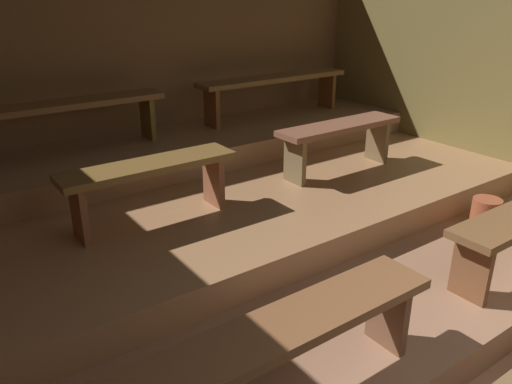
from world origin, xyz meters
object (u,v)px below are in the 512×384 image
object	(u,v)px
bench_middle_right	(340,134)
pail_lower	(485,216)
bench_middle_left	(150,176)
bench_upper_right	(274,83)
bench_lower_left	(267,346)
bench_upper_left	(59,112)

from	to	relation	value
bench_middle_right	pail_lower	distance (m)	1.46
bench_middle_left	bench_middle_right	world-z (taller)	same
bench_middle_left	bench_upper_right	world-z (taller)	bench_upper_right
bench_upper_right	pail_lower	distance (m)	2.77
bench_lower_left	bench_upper_left	size ratio (longest dim) A/B	1.00
bench_lower_left	bench_middle_left	distance (m)	1.85
bench_lower_left	pail_lower	world-z (taller)	bench_lower_left
bench_middle_right	bench_upper_left	xyz separation A→B (m)	(-2.18, 1.34, 0.26)
bench_upper_left	pail_lower	xyz separation A→B (m)	(2.59, -2.67, -0.72)
bench_lower_left	bench_upper_right	size ratio (longest dim) A/B	1.00
bench_lower_left	pail_lower	xyz separation A→B (m)	(2.62, 0.49, -0.24)
bench_upper_left	pail_lower	distance (m)	3.79
bench_middle_right	bench_upper_left	size ratio (longest dim) A/B	0.69
bench_middle_right	bench_upper_right	size ratio (longest dim) A/B	0.69
bench_middle_right	bench_upper_right	world-z (taller)	bench_upper_right
bench_upper_left	bench_upper_right	world-z (taller)	same
bench_upper_right	bench_middle_right	bearing A→B (deg)	-100.23
bench_upper_right	pail_lower	size ratio (longest dim) A/B	6.48
bench_middle_left	bench_upper_left	world-z (taller)	bench_upper_left
bench_upper_right	bench_lower_left	bearing A→B (deg)	-127.87
bench_middle_right	pail_lower	size ratio (longest dim) A/B	4.47
bench_lower_left	bench_upper_right	xyz separation A→B (m)	(2.46, 3.16, 0.48)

